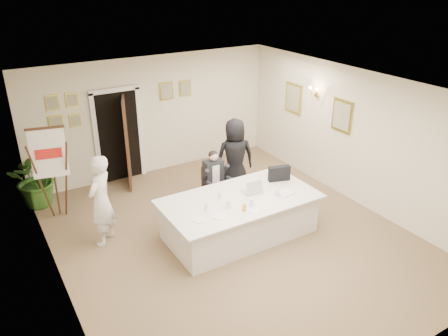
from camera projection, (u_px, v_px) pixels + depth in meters
floor at (231, 236)px, 8.18m from camera, size 7.00×7.00×0.00m
ceiling at (233, 89)px, 7.01m from camera, size 6.00×7.00×0.02m
wall_back at (154, 116)px, 10.32m from camera, size 6.00×0.10×2.80m
wall_front at (398, 281)px, 4.87m from camera, size 6.00×0.10×2.80m
wall_left at (53, 214)px, 6.18m from camera, size 0.10×7.00×2.80m
wall_right at (355, 137)px, 9.00m from camera, size 0.10×7.00×2.80m
doorway at (122, 139)px, 9.91m from camera, size 1.14×0.86×2.20m
pictures_back_wall at (119, 102)px, 9.73m from camera, size 3.40×0.06×0.80m
pictures_right_wall at (316, 107)px, 9.78m from camera, size 0.06×2.20×0.80m
wall_sconce at (315, 92)px, 9.60m from camera, size 0.20×0.30×0.24m
conference_table at (240, 216)px, 8.08m from camera, size 2.84×1.51×0.78m
seated_man at (214, 179)px, 8.95m from camera, size 0.65×0.68×1.26m
flip_chart at (54, 178)px, 8.48m from camera, size 0.68×0.48×1.88m
standing_man at (101, 201)px, 7.67m from camera, size 0.73×0.73×1.70m
standing_woman at (235, 157)px, 9.40m from camera, size 0.97×0.77×1.72m
potted_palm at (37, 178)px, 9.05m from camera, size 1.12×0.98×1.23m
laptop at (251, 185)px, 8.09m from camera, size 0.35×0.37×0.28m
laptop_bag at (279, 173)px, 8.52m from camera, size 0.44×0.24×0.30m
paper_stack at (286, 193)px, 8.07m from camera, size 0.34×0.27×0.03m
plate_left at (199, 220)px, 7.23m from camera, size 0.26×0.26×0.01m
plate_mid at (219, 216)px, 7.32m from camera, size 0.25×0.25×0.01m
plate_near at (253, 211)px, 7.49m from camera, size 0.23×0.23×0.01m
glass_a at (206, 207)px, 7.47m from camera, size 0.07×0.07×0.14m
glass_b at (251, 203)px, 7.62m from camera, size 0.08×0.08×0.14m
glass_c at (277, 193)px, 7.95m from camera, size 0.09×0.09×0.14m
glass_d at (220, 195)px, 7.88m from camera, size 0.07×0.07×0.14m
oj_glass at (244, 207)px, 7.48m from camera, size 0.08×0.08×0.13m
steel_jug at (228, 205)px, 7.57m from camera, size 0.10×0.10×0.11m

